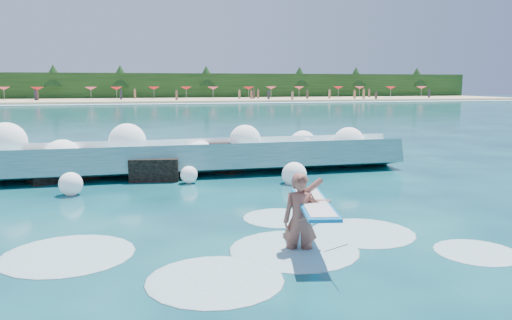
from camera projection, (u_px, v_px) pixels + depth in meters
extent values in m
plane|color=#07293B|center=(210.00, 233.00, 10.42)|extent=(200.00, 200.00, 0.00)
cube|color=tan|center=(137.00, 100.00, 85.05)|extent=(140.00, 20.00, 0.40)
cube|color=silver|center=(138.00, 104.00, 74.54)|extent=(140.00, 5.00, 0.08)
cube|color=black|center=(135.00, 86.00, 94.27)|extent=(140.00, 4.00, 5.00)
cube|color=teal|center=(163.00, 162.00, 17.12)|extent=(16.95, 2.58, 1.41)
cube|color=white|center=(161.00, 147.00, 17.82)|extent=(16.95, 1.19, 0.66)
cube|color=black|center=(60.00, 167.00, 16.29)|extent=(2.50, 2.23, 1.12)
cube|color=black|center=(155.00, 170.00, 16.28)|extent=(1.71, 1.42, 0.86)
cube|color=black|center=(229.00, 158.00, 18.08)|extent=(2.18, 2.19, 1.20)
imported|color=brown|center=(300.00, 221.00, 9.20)|extent=(0.75, 0.59, 1.79)
cube|color=#0B7AC5|center=(314.00, 203.00, 9.27)|extent=(1.06, 2.51, 0.06)
cube|color=white|center=(314.00, 203.00, 9.26)|extent=(0.92, 2.29, 0.06)
cylinder|color=black|center=(335.00, 248.00, 8.11)|extent=(0.01, 0.91, 0.43)
sphere|color=white|center=(6.00, 143.00, 15.90)|extent=(1.30, 1.30, 1.30)
sphere|color=white|center=(63.00, 159.00, 16.28)|extent=(1.27, 1.27, 1.27)
sphere|color=white|center=(127.00, 142.00, 17.16)|extent=(1.27, 1.27, 1.27)
sphere|color=white|center=(200.00, 156.00, 17.43)|extent=(1.08, 1.08, 1.08)
sphere|color=white|center=(245.00, 141.00, 17.73)|extent=(1.13, 1.13, 1.13)
sphere|color=white|center=(303.00, 144.00, 19.02)|extent=(1.04, 1.04, 1.04)
sphere|color=white|center=(349.00, 143.00, 18.36)|extent=(1.18, 1.18, 1.18)
sphere|color=white|center=(71.00, 184.00, 13.94)|extent=(0.66, 0.66, 0.66)
sphere|color=white|center=(189.00, 175.00, 15.60)|extent=(0.54, 0.54, 0.54)
sphere|color=white|center=(294.00, 174.00, 15.60)|extent=(0.78, 0.78, 0.78)
ellipsoid|color=silver|center=(294.00, 250.00, 9.40)|extent=(2.47, 2.47, 0.12)
ellipsoid|color=silver|center=(215.00, 280.00, 7.95)|extent=(2.24, 2.24, 0.11)
ellipsoid|color=silver|center=(363.00, 233.00, 10.48)|extent=(2.19, 2.19, 0.11)
ellipsoid|color=silver|center=(68.00, 255.00, 9.13)|extent=(2.43, 2.43, 0.12)
ellipsoid|color=silver|center=(280.00, 218.00, 11.63)|extent=(1.76, 1.76, 0.09)
ellipsoid|color=silver|center=(477.00, 252.00, 9.27)|extent=(1.56, 1.56, 0.08)
cone|color=#E1425F|center=(4.00, 88.00, 83.44)|extent=(2.00, 2.00, 0.50)
cone|color=red|center=(37.00, 89.00, 80.74)|extent=(2.00, 2.00, 0.50)
cone|color=#E1425F|center=(91.00, 88.00, 83.13)|extent=(2.00, 2.00, 0.50)
cone|color=red|center=(116.00, 88.00, 84.62)|extent=(2.00, 2.00, 0.50)
cone|color=red|center=(154.00, 88.00, 88.10)|extent=(2.00, 2.00, 0.50)
cone|color=red|center=(186.00, 88.00, 88.72)|extent=(2.00, 2.00, 0.50)
cone|color=#E1425F|center=(213.00, 88.00, 88.66)|extent=(2.00, 2.00, 0.50)
cone|color=red|center=(249.00, 88.00, 89.81)|extent=(2.00, 2.00, 0.50)
cone|color=#E1425F|center=(271.00, 88.00, 93.68)|extent=(2.00, 2.00, 0.50)
cone|color=#E1425F|center=(299.00, 88.00, 95.64)|extent=(2.00, 2.00, 0.50)
cone|color=red|center=(338.00, 88.00, 98.26)|extent=(2.00, 2.00, 0.50)
cone|color=#E1425F|center=(360.00, 88.00, 99.68)|extent=(2.00, 2.00, 0.50)
cone|color=red|center=(391.00, 88.00, 96.15)|extent=(2.00, 2.00, 0.50)
cone|color=#E1425F|center=(421.00, 88.00, 99.27)|extent=(2.00, 2.00, 0.50)
cube|color=#8C664C|center=(223.00, 98.00, 79.52)|extent=(0.35, 0.22, 1.42)
cube|color=#262633|center=(402.00, 94.00, 94.47)|extent=(0.35, 0.22, 1.46)
cube|color=brown|center=(239.00, 94.00, 87.64)|extent=(0.35, 0.22, 1.57)
cube|color=#8C664C|center=(385.00, 93.00, 100.15)|extent=(0.35, 0.22, 1.36)
cube|color=#262633|center=(222.00, 94.00, 92.51)|extent=(0.35, 0.22, 1.41)
cube|color=brown|center=(251.00, 94.00, 87.48)|extent=(0.35, 0.22, 1.62)
cube|color=#3F332D|center=(327.00, 94.00, 89.08)|extent=(0.35, 0.22, 1.60)
cube|color=#8C664C|center=(233.00, 95.00, 85.92)|extent=(0.35, 0.22, 1.48)
cube|color=#262633|center=(429.00, 93.00, 94.24)|extent=(0.35, 0.22, 1.58)
cube|color=#8C664C|center=(424.00, 96.00, 87.71)|extent=(0.35, 0.22, 1.47)
cube|color=#262633|center=(253.00, 94.00, 90.37)|extent=(0.35, 0.22, 1.57)
cube|color=#3F332D|center=(381.00, 94.00, 93.10)|extent=(0.35, 0.22, 1.53)
cube|color=#8C664C|center=(200.00, 98.00, 79.07)|extent=(0.35, 0.22, 1.36)
cube|color=#262633|center=(289.00, 94.00, 91.94)|extent=(0.35, 0.22, 1.58)
cube|color=#3F332D|center=(60.00, 96.00, 75.35)|extent=(0.35, 0.22, 1.48)
cube|color=#8C664C|center=(442.00, 94.00, 91.49)|extent=(0.35, 0.22, 1.47)
cube|color=#262633|center=(378.00, 94.00, 92.95)|extent=(0.35, 0.22, 1.39)
cube|color=brown|center=(403.00, 93.00, 97.48)|extent=(0.35, 0.22, 1.50)
cube|color=#3F332D|center=(100.00, 95.00, 81.62)|extent=(0.35, 0.22, 1.52)
cube|color=#8C664C|center=(13.00, 96.00, 77.86)|extent=(0.35, 0.22, 1.45)
cube|color=#262633|center=(239.00, 95.00, 83.88)|extent=(0.35, 0.22, 1.48)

